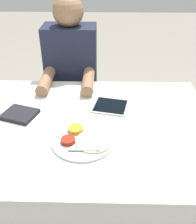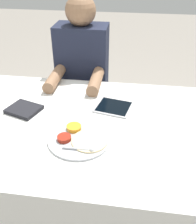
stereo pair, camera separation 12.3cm
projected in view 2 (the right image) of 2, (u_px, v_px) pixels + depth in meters
ground_plane at (86, 220)px, 1.68m from camera, size 12.00×12.00×0.00m
dining_table at (84, 178)px, 1.47m from camera, size 1.28×0.91×0.76m
thali_tray at (79, 138)px, 1.15m from camera, size 0.28×0.28×0.03m
red_notebook at (24, 110)px, 1.35m from camera, size 0.19×0.18×0.02m
tablet_device at (114, 107)px, 1.38m from camera, size 0.21×0.20×0.01m
person_diner at (83, 92)px, 1.89m from camera, size 0.34×0.48×1.25m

